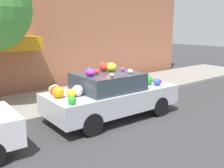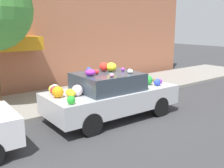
# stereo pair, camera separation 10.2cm
# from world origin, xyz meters

# --- Properties ---
(ground_plane) EXTENTS (60.00, 60.00, 0.00)m
(ground_plane) POSITION_xyz_m (0.00, 0.00, 0.00)
(ground_plane) COLOR #38383A
(sidewalk_curb) EXTENTS (24.00, 3.20, 0.13)m
(sidewalk_curb) POSITION_xyz_m (0.00, 2.70, 0.07)
(sidewalk_curb) COLOR gray
(sidewalk_curb) RESTS_ON ground
(building_facade) EXTENTS (18.00, 1.20, 5.68)m
(building_facade) POSITION_xyz_m (-0.16, 4.91, 2.80)
(building_facade) COLOR #B26B4C
(building_facade) RESTS_ON ground
(fire_hydrant) EXTENTS (0.20, 0.20, 0.70)m
(fire_hydrant) POSITION_xyz_m (2.24, 1.72, 0.48)
(fire_hydrant) COLOR #B2B2B7
(fire_hydrant) RESTS_ON sidewalk_curb
(art_car) EXTENTS (4.27, 1.95, 1.74)m
(art_car) POSITION_xyz_m (-0.05, -0.04, 0.77)
(art_car) COLOR #B7BABF
(art_car) RESTS_ON ground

